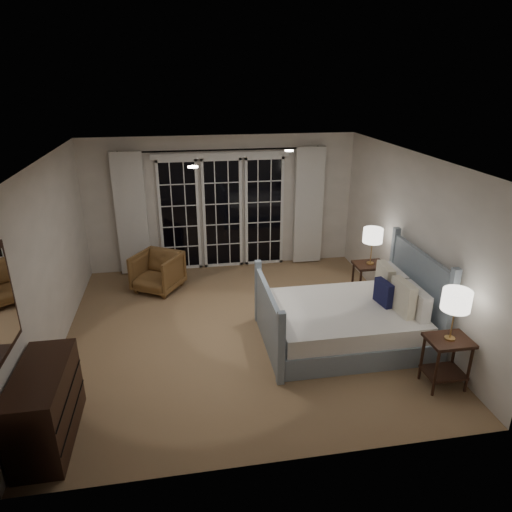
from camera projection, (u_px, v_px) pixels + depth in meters
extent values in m
plane|color=#8F724D|center=(241.00, 330.00, 6.71)|extent=(5.00, 5.00, 0.00)
plane|color=silver|center=(239.00, 159.00, 5.78)|extent=(5.00, 5.00, 0.00)
cube|color=beige|center=(48.00, 262.00, 5.85)|extent=(0.02, 5.00, 2.50)
cube|color=beige|center=(410.00, 240.00, 6.64)|extent=(0.02, 5.00, 2.50)
cube|color=beige|center=(222.00, 203.00, 8.54)|extent=(5.00, 0.02, 2.50)
cube|color=beige|center=(280.00, 352.00, 3.96)|extent=(5.00, 0.02, 2.50)
cube|color=black|center=(179.00, 216.00, 8.46)|extent=(0.66, 0.02, 2.02)
cube|color=black|center=(222.00, 214.00, 8.58)|extent=(0.66, 0.02, 2.02)
cube|color=black|center=(264.00, 212.00, 8.71)|extent=(0.66, 0.02, 2.02)
cube|color=white|center=(221.00, 155.00, 8.16)|extent=(2.50, 0.04, 0.10)
cylinder|color=black|center=(221.00, 150.00, 8.07)|extent=(3.50, 0.03, 0.03)
cube|color=silver|center=(131.00, 215.00, 8.20)|extent=(0.55, 0.10, 2.25)
cube|color=silver|center=(309.00, 206.00, 8.72)|extent=(0.55, 0.10, 2.25)
cylinder|color=white|center=(289.00, 151.00, 6.46)|extent=(0.12, 0.12, 0.01)
cylinder|color=white|center=(193.00, 167.00, 5.33)|extent=(0.12, 0.12, 0.01)
cube|color=gray|center=(342.00, 332.00, 6.38)|extent=(2.00, 1.56, 0.29)
cube|color=white|center=(343.00, 315.00, 6.28)|extent=(1.94, 1.50, 0.24)
cube|color=gray|center=(417.00, 295.00, 6.37)|extent=(0.06, 1.56, 1.27)
cube|color=gray|center=(268.00, 320.00, 6.11)|extent=(0.06, 1.56, 0.88)
cube|color=white|center=(415.00, 301.00, 6.01)|extent=(0.14, 0.60, 0.36)
cube|color=white|center=(394.00, 281.00, 6.60)|extent=(0.14, 0.60, 0.36)
cube|color=#F2E9C7|center=(403.00, 297.00, 6.01)|extent=(0.16, 0.46, 0.45)
cube|color=#F2E9C7|center=(385.00, 280.00, 6.52)|extent=(0.16, 0.46, 0.45)
cube|color=#15163C|center=(383.00, 293.00, 6.26)|extent=(0.15, 0.35, 0.34)
cube|color=black|center=(449.00, 340.00, 5.29)|extent=(0.50, 0.40, 0.04)
cube|color=black|center=(443.00, 372.00, 5.45)|extent=(0.46, 0.36, 0.03)
cylinder|color=black|center=(436.00, 373.00, 5.23)|extent=(0.04, 0.04, 0.61)
cylinder|color=black|center=(469.00, 370.00, 5.29)|extent=(0.04, 0.04, 0.61)
cylinder|color=black|center=(422.00, 357.00, 5.52)|extent=(0.04, 0.04, 0.61)
cylinder|color=black|center=(453.00, 354.00, 5.58)|extent=(0.04, 0.04, 0.61)
cube|color=black|center=(370.00, 265.00, 7.38)|extent=(0.50, 0.40, 0.04)
cube|color=black|center=(367.00, 290.00, 7.54)|extent=(0.46, 0.36, 0.03)
cylinder|color=black|center=(360.00, 288.00, 7.32)|extent=(0.04, 0.04, 0.62)
cylinder|color=black|center=(384.00, 286.00, 7.38)|extent=(0.04, 0.04, 0.62)
cylinder|color=black|center=(353.00, 280.00, 7.61)|extent=(0.04, 0.04, 0.62)
cylinder|color=black|center=(376.00, 278.00, 7.67)|extent=(0.04, 0.04, 0.62)
cylinder|color=tan|center=(450.00, 338.00, 5.28)|extent=(0.12, 0.12, 0.02)
cylinder|color=tan|center=(452.00, 324.00, 5.21)|extent=(0.02, 0.02, 0.37)
cylinder|color=white|center=(457.00, 300.00, 5.09)|extent=(0.32, 0.32, 0.24)
cylinder|color=tan|center=(370.00, 263.00, 7.37)|extent=(0.12, 0.12, 0.02)
cylinder|color=tan|center=(371.00, 252.00, 7.30)|extent=(0.02, 0.02, 0.35)
cylinder|color=white|center=(373.00, 235.00, 7.19)|extent=(0.31, 0.31, 0.23)
imported|color=brown|center=(158.00, 272.00, 7.85)|extent=(0.99, 1.00, 0.67)
cube|color=black|center=(46.00, 406.00, 4.56)|extent=(0.48, 1.16, 0.82)
cube|color=black|center=(73.00, 414.00, 4.65)|extent=(0.01, 1.14, 0.01)
cube|color=black|center=(69.00, 393.00, 4.55)|extent=(0.01, 1.14, 0.01)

